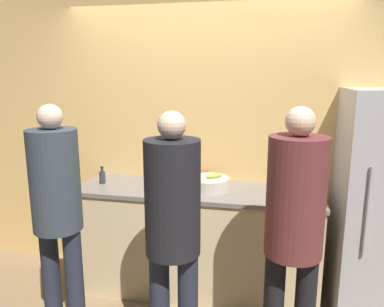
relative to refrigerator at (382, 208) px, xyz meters
name	(u,v)px	position (x,y,z in m)	size (l,w,h in m)	color
wall_back	(204,141)	(-1.45, 0.37, 0.40)	(5.20, 0.06, 2.60)	#E0B266
counter	(197,239)	(-1.45, 0.05, -0.43)	(2.07, 0.67, 0.95)	beige
refrigerator	(382,208)	(0.00, 0.00, 0.00)	(0.64, 0.73, 1.80)	#B7B7BC
person_left	(57,203)	(-2.31, -0.71, 0.12)	(0.34, 0.34, 1.71)	#232838
person_center	(173,223)	(-1.42, -0.88, 0.11)	(0.34, 0.34, 1.70)	#232838
person_right	(294,223)	(-0.69, -0.77, 0.13)	(0.35, 0.35, 1.73)	black
fruit_bowl	(209,183)	(-1.35, 0.04, 0.10)	(0.35, 0.35, 0.14)	beige
utensil_crock	(284,180)	(-0.73, 0.19, 0.12)	(0.10, 0.10, 0.29)	#ADA393
bottle_dark	(102,177)	(-2.31, 0.01, 0.11)	(0.05, 0.05, 0.15)	#333338
cup_red	(203,176)	(-1.44, 0.28, 0.09)	(0.09, 0.09, 0.09)	#A33D33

